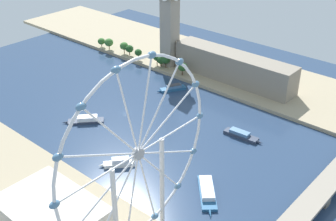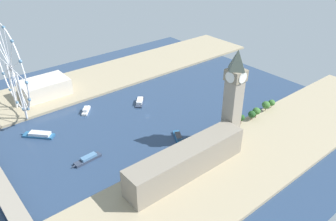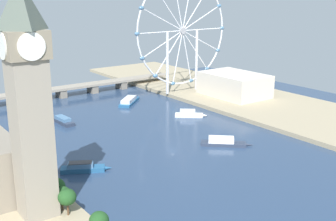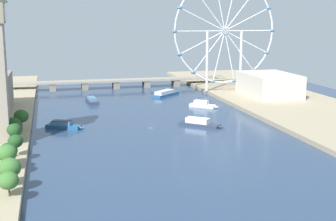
% 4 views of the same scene
% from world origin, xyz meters
% --- Properties ---
extents(ground_plane, '(411.28, 411.28, 0.00)m').
position_xyz_m(ground_plane, '(0.00, 0.00, 0.00)').
color(ground_plane, navy).
extents(riverbank_right, '(90.00, 520.00, 3.00)m').
position_xyz_m(riverbank_right, '(120.64, 0.00, 1.50)').
color(riverbank_right, tan).
rests_on(riverbank_right, ground_plane).
extents(clock_tower, '(16.43, 16.43, 92.28)m').
position_xyz_m(clock_tower, '(-91.84, -32.15, 50.93)').
color(clock_tower, gray).
rests_on(clock_tower, riverbank_left).
extents(tree_row_embankment, '(12.34, 119.24, 12.45)m').
position_xyz_m(tree_row_embankment, '(-81.85, -61.40, 10.58)').
color(tree_row_embankment, '#513823').
rests_on(tree_row_embankment, riverbank_left).
extents(ferris_wheel, '(97.52, 3.20, 100.82)m').
position_xyz_m(ferris_wheel, '(91.11, 107.43, 55.61)').
color(ferris_wheel, silver).
rests_on(ferris_wheel, riverbank_right).
extents(riverside_hall, '(38.30, 55.26, 19.09)m').
position_xyz_m(riverside_hall, '(117.59, 68.97, 12.55)').
color(riverside_hall, beige).
rests_on(riverside_hall, riverbank_right).
extents(river_bridge, '(223.28, 13.63, 8.71)m').
position_xyz_m(river_bridge, '(0.00, 162.63, 6.45)').
color(river_bridge, gray).
rests_on(river_bridge, ground_plane).
extents(tour_boat_0, '(30.80, 28.91, 4.82)m').
position_xyz_m(tour_boat_0, '(36.90, 109.26, 2.05)').
color(tour_boat_0, '#235684').
rests_on(tour_boat_0, ground_plane).
extents(tour_boat_1, '(25.12, 16.62, 5.13)m').
position_xyz_m(tour_boat_1, '(-55.65, 2.84, 2.05)').
color(tour_boat_1, '#235684').
rests_on(tour_boat_1, ground_plane).
extents(tour_boat_2, '(20.78, 18.51, 5.57)m').
position_xyz_m(tour_boat_2, '(51.91, 48.61, 2.22)').
color(tour_boat_2, white).
rests_on(tour_boat_2, ground_plane).
extents(tour_boat_3, '(8.59, 30.55, 4.74)m').
position_xyz_m(tour_boat_3, '(-30.23, 90.11, 1.91)').
color(tour_boat_3, '#2D384C').
rests_on(tour_boat_3, ground_plane).
extents(tour_boat_4, '(26.62, 24.85, 5.18)m').
position_xyz_m(tour_boat_4, '(29.99, -11.06, 2.09)').
color(tour_boat_4, '#2D384C').
rests_on(tour_boat_4, ground_plane).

